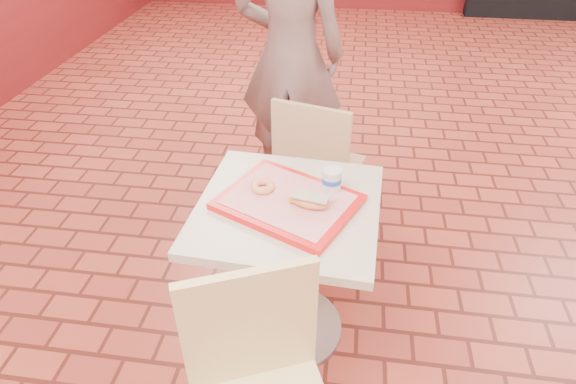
# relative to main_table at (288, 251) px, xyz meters

# --- Properties ---
(wainscot_band) EXTENTS (8.00, 10.00, 1.00)m
(wainscot_band) POSITION_rel_main_table_xyz_m (1.19, 0.52, 0.02)
(wainscot_band) COLOR #5C1112
(wainscot_band) RESTS_ON ground
(main_table) EXTENTS (0.68, 0.68, 0.72)m
(main_table) POSITION_rel_main_table_xyz_m (0.00, 0.00, 0.00)
(main_table) COLOR #BDB098
(main_table) RESTS_ON ground
(chair_main_back) EXTENTS (0.48, 0.48, 0.85)m
(chair_main_back) POSITION_rel_main_table_xyz_m (0.05, 0.68, -0.01)
(chair_main_back) COLOR tan
(chair_main_back) RESTS_ON ground
(customer) EXTENTS (0.63, 0.43, 1.70)m
(customer) POSITION_rel_main_table_xyz_m (-0.16, 1.23, 0.37)
(customer) COLOR #735B59
(customer) RESTS_ON ground
(serving_tray) EXTENTS (0.48, 0.37, 0.03)m
(serving_tray) POSITION_rel_main_table_xyz_m (0.00, 0.00, 0.25)
(serving_tray) COLOR red
(serving_tray) RESTS_ON main_table
(ring_donut) EXTENTS (0.11, 0.11, 0.03)m
(ring_donut) POSITION_rel_main_table_xyz_m (-0.10, 0.04, 0.28)
(ring_donut) COLOR #DF8851
(ring_donut) RESTS_ON serving_tray
(long_john_donut) EXTENTS (0.16, 0.10, 0.05)m
(long_john_donut) POSITION_rel_main_table_xyz_m (0.08, -0.03, 0.29)
(long_john_donut) COLOR #CB763B
(long_john_donut) RESTS_ON serving_tray
(paper_cup) EXTENTS (0.07, 0.07, 0.09)m
(paper_cup) POSITION_rel_main_table_xyz_m (0.16, 0.07, 0.31)
(paper_cup) COLOR silver
(paper_cup) RESTS_ON serving_tray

